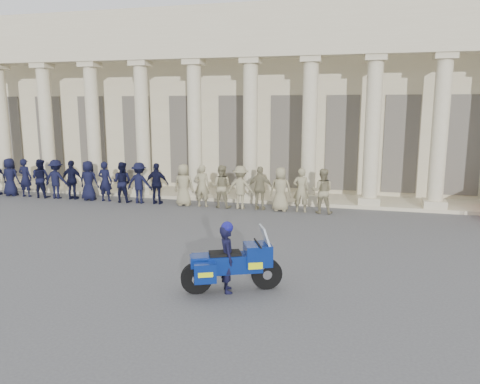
% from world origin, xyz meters
% --- Properties ---
extents(ground, '(90.00, 90.00, 0.00)m').
position_xyz_m(ground, '(0.00, 0.00, 0.00)').
color(ground, '#49494C').
rests_on(ground, ground).
extents(building, '(40.00, 12.50, 9.00)m').
position_xyz_m(building, '(-0.00, 14.74, 4.52)').
color(building, '#C4B793').
rests_on(building, ground).
extents(officer_rank, '(17.48, 0.69, 1.81)m').
position_xyz_m(officer_rank, '(-6.39, 6.38, 0.91)').
color(officer_rank, black).
rests_on(officer_rank, ground).
extents(motorcycle, '(2.24, 1.44, 1.53)m').
position_xyz_m(motorcycle, '(0.72, -2.26, 0.66)').
color(motorcycle, black).
rests_on(motorcycle, ground).
extents(rider, '(0.59, 0.69, 1.68)m').
position_xyz_m(rider, '(0.60, -2.31, 0.84)').
color(rider, black).
rests_on(rider, ground).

